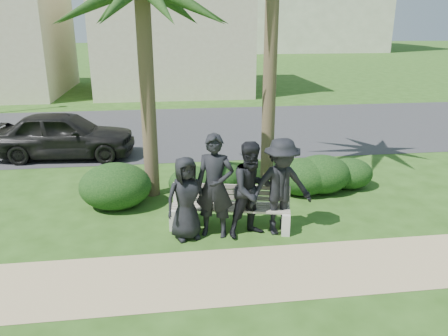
{
  "coord_description": "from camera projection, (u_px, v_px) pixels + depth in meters",
  "views": [
    {
      "loc": [
        -1.55,
        -7.64,
        3.73
      ],
      "look_at": [
        -0.38,
        1.0,
        0.81
      ],
      "focal_mm": 35.0,
      "sensor_mm": 36.0,
      "label": 1
    }
  ],
  "objects": [
    {
      "name": "ground",
      "position": [
        250.0,
        222.0,
        8.56
      ],
      "size": [
        160.0,
        160.0,
        0.0
      ],
      "primitive_type": "plane",
      "color": "#274B15",
      "rests_on": "ground"
    },
    {
      "name": "man_b",
      "position": [
        215.0,
        186.0,
        7.77
      ],
      "size": [
        0.8,
        0.65,
        1.91
      ],
      "primitive_type": "imported",
      "rotation": [
        0.0,
        0.0,
        -0.32
      ],
      "color": "black",
      "rests_on": "ground"
    },
    {
      "name": "man_c",
      "position": [
        252.0,
        190.0,
        7.79
      ],
      "size": [
        1.03,
        0.91,
        1.77
      ],
      "primitive_type": "imported",
      "rotation": [
        0.0,
        0.0,
        0.33
      ],
      "color": "black",
      "rests_on": "ground"
    },
    {
      "name": "hedge_a",
      "position": [
        115.0,
        185.0,
        9.14
      ],
      "size": [
        1.5,
        1.24,
        0.98
      ],
      "primitive_type": "ellipsoid",
      "color": "black",
      "rests_on": "ground"
    },
    {
      "name": "hedge_f",
      "position": [
        349.0,
        173.0,
        10.26
      ],
      "size": [
        1.12,
        0.92,
        0.73
      ],
      "primitive_type": "ellipsoid",
      "color": "black",
      "rests_on": "ground"
    },
    {
      "name": "car_a",
      "position": [
        64.0,
        135.0,
        12.46
      ],
      "size": [
        4.04,
        1.89,
        1.34
      ],
      "primitive_type": "imported",
      "rotation": [
        0.0,
        0.0,
        1.49
      ],
      "color": "black",
      "rests_on": "ground"
    },
    {
      "name": "hedge_d",
      "position": [
        304.0,
        176.0,
        9.89
      ],
      "size": [
        1.29,
        1.06,
        0.84
      ],
      "primitive_type": "ellipsoid",
      "color": "black",
      "rests_on": "ground"
    },
    {
      "name": "footpath",
      "position": [
        272.0,
        272.0,
        6.87
      ],
      "size": [
        30.0,
        1.6,
        0.01
      ],
      "primitive_type": "cube",
      "color": "tan",
      "rests_on": "ground"
    },
    {
      "name": "park_bench",
      "position": [
        230.0,
        210.0,
        8.24
      ],
      "size": [
        2.35,
        1.02,
        0.78
      ],
      "rotation": [
        0.0,
        0.0,
        -0.23
      ],
      "color": "gray",
      "rests_on": "ground"
    },
    {
      "name": "stucco_bldg_right",
      "position": [
        172.0,
        23.0,
        24.18
      ],
      "size": [
        8.4,
        8.4,
        7.3
      ],
      "color": "beige",
      "rests_on": "ground"
    },
    {
      "name": "asphalt_street",
      "position": [
        209.0,
        129.0,
        16.07
      ],
      "size": [
        160.0,
        8.0,
        0.01
      ],
      "primitive_type": "cube",
      "color": "#2D2D30",
      "rests_on": "ground"
    },
    {
      "name": "hedge_c",
      "position": [
        219.0,
        177.0,
        9.96
      ],
      "size": [
        1.17,
        0.96,
        0.76
      ],
      "primitive_type": "ellipsoid",
      "color": "black",
      "rests_on": "ground"
    },
    {
      "name": "man_a",
      "position": [
        186.0,
        198.0,
        7.72
      ],
      "size": [
        0.86,
        0.69,
        1.53
      ],
      "primitive_type": "imported",
      "rotation": [
        0.0,
        0.0,
        0.3
      ],
      "color": "black",
      "rests_on": "ground"
    },
    {
      "name": "man_d",
      "position": [
        281.0,
        187.0,
        7.87
      ],
      "size": [
        1.23,
        0.78,
        1.81
      ],
      "primitive_type": "imported",
      "rotation": [
        0.0,
        0.0,
        0.1
      ],
      "color": "black",
      "rests_on": "ground"
    },
    {
      "name": "hedge_e",
      "position": [
        321.0,
        173.0,
        9.99
      ],
      "size": [
        1.36,
        1.12,
        0.89
      ],
      "primitive_type": "ellipsoid",
      "color": "black",
      "rests_on": "ground"
    },
    {
      "name": "hedge_b",
      "position": [
        121.0,
        185.0,
        9.52
      ],
      "size": [
        1.09,
        0.9,
        0.71
      ],
      "primitive_type": "ellipsoid",
      "color": "black",
      "rests_on": "ground"
    },
    {
      "name": "hedge_extra",
      "position": [
        193.0,
        181.0,
        9.72
      ],
      "size": [
        1.09,
        0.9,
        0.71
      ],
      "primitive_type": "ellipsoid",
      "color": "black",
      "rests_on": "ground"
    }
  ]
}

